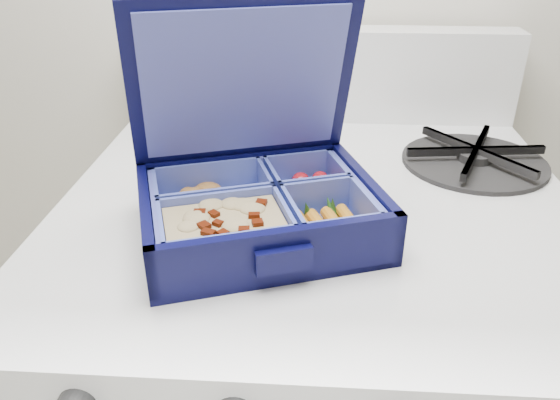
# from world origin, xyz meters

# --- Properties ---
(bento_box) EXTENTS (0.30, 0.26, 0.06)m
(bento_box) POSITION_xyz_m (-0.58, 1.56, 0.98)
(bento_box) COLOR #060732
(bento_box) RESTS_ON stove
(burner_grate) EXTENTS (0.22, 0.22, 0.03)m
(burner_grate) POSITION_xyz_m (-0.30, 1.76, 0.97)
(burner_grate) COLOR black
(burner_grate) RESTS_ON stove
(burner_grate_rear) EXTENTS (0.21, 0.21, 0.02)m
(burner_grate_rear) POSITION_xyz_m (-0.72, 1.89, 0.96)
(burner_grate_rear) COLOR black
(burner_grate_rear) RESTS_ON stove
(fork) EXTENTS (0.07, 0.17, 0.01)m
(fork) POSITION_xyz_m (-0.54, 1.70, 0.95)
(fork) COLOR silver
(fork) RESTS_ON stove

